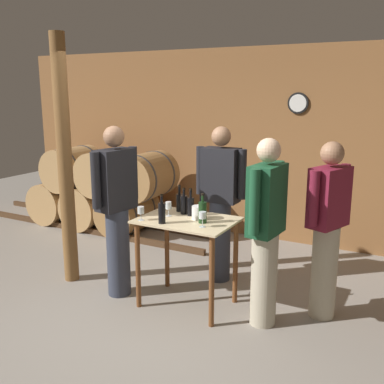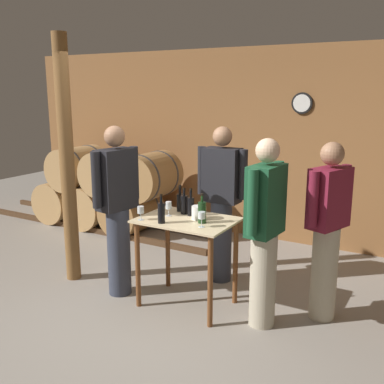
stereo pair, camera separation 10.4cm
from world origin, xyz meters
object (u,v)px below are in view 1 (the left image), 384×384
at_px(wine_bottle_center, 184,204).
at_px(person_host, 266,229).
at_px(person_visitor_bearded, 117,208).
at_px(wine_bottle_far_left, 179,202).
at_px(ice_bucket, 199,213).
at_px(person_visitor_near_door, 327,227).
at_px(wooden_post, 65,163).
at_px(wine_glass_near_center, 169,206).
at_px(wine_glass_near_right, 203,216).
at_px(wine_bottle_left, 162,212).
at_px(wine_glass_near_left, 141,211).
at_px(wine_bottle_right, 191,205).
at_px(wine_bottle_far_right, 203,212).
at_px(person_visitor_with_scarf, 220,201).

bearing_deg(wine_bottle_center, person_host, -9.51).
bearing_deg(person_visitor_bearded, wine_bottle_far_left, 32.71).
relative_size(ice_bucket, person_visitor_near_door, 0.09).
relative_size(wooden_post, person_host, 1.57).
distance_m(wine_glass_near_center, person_visitor_near_door, 1.52).
height_order(wine_bottle_far_left, wine_glass_near_right, wine_bottle_far_left).
height_order(wine_glass_near_right, ice_bucket, wine_glass_near_right).
xyz_separation_m(wine_bottle_left, person_visitor_bearded, (-0.61, 0.10, -0.06)).
relative_size(wine_bottle_left, person_host, 0.16).
xyz_separation_m(wine_glass_near_left, ice_bucket, (0.47, 0.31, -0.03)).
bearing_deg(wine_glass_near_center, wine_glass_near_left, -121.60).
distance_m(wine_bottle_left, wine_glass_near_center, 0.25).
distance_m(wine_bottle_left, wine_bottle_right, 0.38).
relative_size(wine_bottle_center, wine_glass_near_right, 1.85).
bearing_deg(person_host, wine_bottle_center, 170.49).
xyz_separation_m(wine_bottle_center, person_visitor_bearded, (-0.63, -0.29, -0.05)).
bearing_deg(wine_bottle_center, wine_bottle_far_right, -31.93).
bearing_deg(person_host, wine_bottle_right, 171.18).
bearing_deg(wine_bottle_far_right, wine_bottle_right, 142.44).
distance_m(wine_bottle_left, wine_bottle_center, 0.39).
xyz_separation_m(wine_bottle_far_left, wine_bottle_left, (0.07, -0.45, 0.00)).
xyz_separation_m(wine_bottle_left, ice_bucket, (0.24, 0.29, -0.04)).
height_order(wine_bottle_far_right, wine_glass_near_right, wine_bottle_far_right).
bearing_deg(person_visitor_near_door, wooden_post, -169.61).
relative_size(wine_bottle_far_right, person_visitor_bearded, 0.16).
bearing_deg(person_visitor_with_scarf, wine_bottle_far_right, -77.72).
distance_m(wine_bottle_far_right, wine_glass_near_right, 0.13).
height_order(wine_bottle_far_right, ice_bucket, wine_bottle_far_right).
bearing_deg(wine_bottle_far_left, person_host, -12.06).
bearing_deg(wine_bottle_left, wine_bottle_center, 87.33).
bearing_deg(wine_glass_near_left, wine_bottle_far_left, 70.90).
bearing_deg(ice_bucket, wine_bottle_center, 156.99).
bearing_deg(wine_bottle_center, wine_glass_near_center, -121.81).
bearing_deg(wine_glass_near_center, wine_glass_near_right, -19.66).
height_order(wine_glass_near_center, ice_bucket, wine_glass_near_center).
bearing_deg(ice_bucket, wooden_post, -174.47).
distance_m(person_host, person_visitor_with_scarf, 1.05).
xyz_separation_m(wine_bottle_center, wine_glass_near_right, (0.37, -0.31, 0.00)).
relative_size(wine_bottle_left, wine_glass_near_left, 2.06).
relative_size(wooden_post, person_visitor_bearded, 1.52).
height_order(wooden_post, person_visitor_near_door, wooden_post).
distance_m(wine_bottle_right, wine_glass_near_center, 0.22).
distance_m(wooden_post, wine_bottle_right, 1.49).
bearing_deg(person_host, wine_glass_near_left, -168.07).
xyz_separation_m(wine_glass_near_left, person_visitor_near_door, (1.62, 0.65, -0.10)).
bearing_deg(wine_bottle_far_left, wine_bottle_center, -34.94).
xyz_separation_m(wine_bottle_left, wine_bottle_right, (0.11, 0.36, -0.00)).
distance_m(wine_bottle_far_left, person_visitor_with_scarf, 0.55).
height_order(wine_bottle_left, wine_bottle_right, wine_bottle_left).
height_order(wooden_post, person_visitor_with_scarf, wooden_post).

